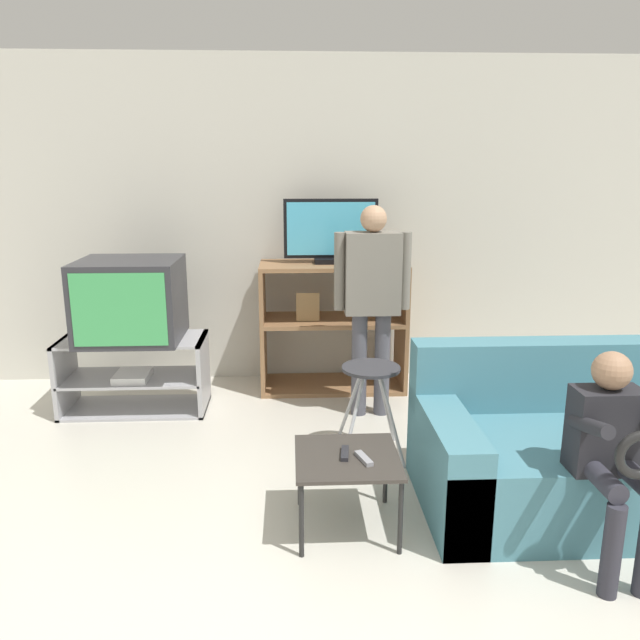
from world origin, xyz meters
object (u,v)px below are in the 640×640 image
at_px(tv_stand, 135,375).
at_px(remote_control_white, 364,458).
at_px(folding_stool, 371,382).
at_px(person_seated_child, 613,445).
at_px(snack_table, 347,463).
at_px(remote_control_black, 345,453).
at_px(couch, 581,454).
at_px(television_flat, 331,233).
at_px(media_shelf, 333,325).
at_px(person_standing_adult, 372,292).
at_px(television_main, 131,300).

distance_m(tv_stand, remote_control_white, 2.24).
xyz_separation_m(folding_stool, person_seated_child, (0.91, -1.14, 0.10)).
bearing_deg(person_seated_child, tv_stand, 142.35).
distance_m(folding_stool, snack_table, 0.84).
bearing_deg(remote_control_black, remote_control_white, -27.56).
bearing_deg(couch, television_flat, 122.96).
bearing_deg(snack_table, remote_control_black, 145.83).
distance_m(media_shelf, snack_table, 2.04).
distance_m(media_shelf, remote_control_white, 2.09).
bearing_deg(media_shelf, folding_stool, -83.10).
bearing_deg(couch, person_standing_adult, 127.21).
bearing_deg(person_standing_adult, couch, -52.79).
relative_size(television_main, person_seated_child, 0.72).
relative_size(remote_control_black, remote_control_white, 1.00).
distance_m(remote_control_white, couch, 1.22).
height_order(folding_stool, remote_control_black, folding_stool).
relative_size(remote_control_white, couch, 0.08).
relative_size(folding_stool, couch, 0.34).
bearing_deg(remote_control_black, media_shelf, 94.42).
distance_m(couch, person_seated_child, 0.63).
xyz_separation_m(television_main, television_flat, (1.45, 0.45, 0.42)).
bearing_deg(couch, tv_stand, 151.90).
height_order(snack_table, person_standing_adult, person_standing_adult).
bearing_deg(couch, media_shelf, 122.95).
relative_size(television_flat, snack_table, 1.44).
distance_m(tv_stand, person_seated_child, 3.22).
bearing_deg(folding_stool, media_shelf, 96.90).
bearing_deg(tv_stand, couch, -28.10).
bearing_deg(person_standing_adult, snack_table, -101.65).
bearing_deg(media_shelf, tv_stand, -164.40).
relative_size(tv_stand, snack_table, 2.05).
height_order(television_main, remote_control_black, television_main).
bearing_deg(tv_stand, television_main, -36.50).
xyz_separation_m(snack_table, person_standing_adult, (0.30, 1.46, 0.55)).
xyz_separation_m(media_shelf, television_flat, (-0.02, 0.03, 0.73)).
bearing_deg(snack_table, person_seated_child, -16.75).
bearing_deg(person_standing_adult, media_shelf, 112.05).
bearing_deg(snack_table, folding_stool, 74.95).
bearing_deg(person_seated_child, snack_table, 163.25).
height_order(television_flat, folding_stool, television_flat).
height_order(television_main, remote_control_white, television_main).
height_order(television_flat, snack_table, television_flat).
xyz_separation_m(remote_control_black, remote_control_white, (0.09, -0.06, 0.00)).
xyz_separation_m(television_main, snack_table, (1.40, -1.61, -0.48)).
distance_m(tv_stand, media_shelf, 1.56).
bearing_deg(remote_control_black, television_flat, 94.91).
height_order(media_shelf, remote_control_white, media_shelf).
bearing_deg(television_main, couch, -28.05).
height_order(remote_control_black, couch, couch).
distance_m(folding_stool, person_standing_adult, 0.79).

